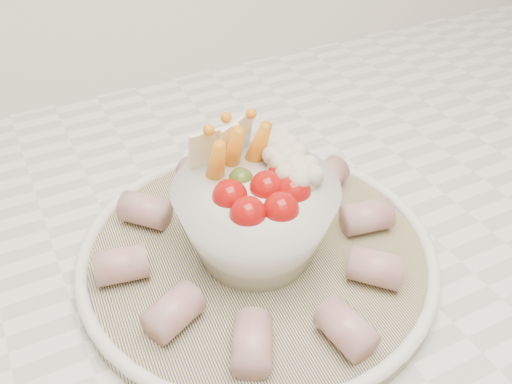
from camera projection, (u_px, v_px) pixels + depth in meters
name	position (u px, v px, depth m)	size (l,w,h in m)	color
serving_platter	(257.00, 254.00, 0.53)	(0.35, 0.35, 0.02)	navy
veggie_bowl	(258.00, 212.00, 0.50)	(0.14, 0.14, 0.12)	silver
cured_meat_rolls	(257.00, 238.00, 0.52)	(0.28, 0.28, 0.03)	#A04950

